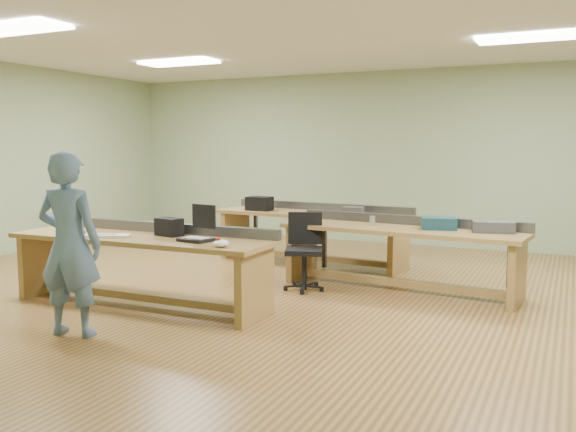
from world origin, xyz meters
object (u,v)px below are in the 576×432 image
object	(u,v)px
laptop_base	(196,240)
parts_bin_grey	(493,227)
parts_bin_teal	(439,223)
drinks_can	(372,221)
workbench_mid	(401,244)
workbench_front	(142,254)
camera_bag	(169,227)
task_chair	(304,262)
person	(69,244)
mug	(426,224)
workbench_back	(312,225)

from	to	relation	value
laptop_base	parts_bin_grey	size ratio (longest dim) A/B	0.69
parts_bin_teal	drinks_can	size ratio (longest dim) A/B	3.26
workbench_mid	drinks_can	distance (m)	0.43
workbench_front	parts_bin_teal	size ratio (longest dim) A/B	7.67
workbench_mid	camera_bag	size ratio (longest dim) A/B	10.48
task_chair	parts_bin_grey	size ratio (longest dim) A/B	2.05
parts_bin_teal	workbench_mid	bearing A→B (deg)	-172.41
person	mug	world-z (taller)	person
workbench_mid	laptop_base	world-z (taller)	workbench_mid
workbench_front	workbench_back	bearing A→B (deg)	75.47
camera_bag	parts_bin_teal	xyz separation A→B (m)	(2.49, 1.77, -0.03)
workbench_back	camera_bag	world-z (taller)	camera_bag
workbench_front	mug	world-z (taller)	workbench_front
laptop_base	task_chair	distance (m)	1.63
person	workbench_back	bearing A→B (deg)	-110.10
parts_bin_teal	camera_bag	bearing A→B (deg)	-144.53
task_chair	mug	distance (m)	1.49
person	parts_bin_grey	size ratio (longest dim) A/B	3.74
parts_bin_grey	workbench_mid	bearing A→B (deg)	-176.81
workbench_mid	task_chair	distance (m)	1.16
workbench_back	parts_bin_grey	world-z (taller)	parts_bin_grey
parts_bin_grey	drinks_can	size ratio (longest dim) A/B	3.73
workbench_back	mug	world-z (taller)	workbench_back
workbench_front	camera_bag	xyz separation A→B (m)	(0.26, 0.14, 0.29)
laptop_base	parts_bin_teal	distance (m)	2.82
workbench_mid	camera_bag	distance (m)	2.70
workbench_back	person	xyz separation A→B (m)	(-0.63, -4.06, 0.27)
parts_bin_grey	drinks_can	distance (m)	1.38
camera_bag	drinks_can	world-z (taller)	camera_bag
person	drinks_can	world-z (taller)	person
mug	workbench_mid	bearing A→B (deg)	178.90
task_chair	camera_bag	bearing A→B (deg)	-149.22
workbench_mid	drinks_can	world-z (taller)	drinks_can
drinks_can	parts_bin_grey	bearing A→B (deg)	2.68
drinks_can	workbench_mid	bearing A→B (deg)	1.17
parts_bin_teal	laptop_base	bearing A→B (deg)	-135.61
parts_bin_teal	mug	bearing A→B (deg)	-154.86
workbench_back	laptop_base	world-z (taller)	workbench_back
workbench_front	parts_bin_grey	bearing A→B (deg)	29.03
person	parts_bin_grey	world-z (taller)	person
workbench_back	mug	bearing A→B (deg)	-25.08
workbench_back	workbench_front	bearing A→B (deg)	-98.84
person	mug	distance (m)	3.89
person	mug	xyz separation A→B (m)	(2.52, 2.96, -0.03)
workbench_back	camera_bag	distance (m)	2.86
mug	workbench_back	bearing A→B (deg)	149.91
parts_bin_grey	workbench_back	bearing A→B (deg)	158.53
workbench_mid	camera_bag	world-z (taller)	camera_bag
workbench_mid	parts_bin_grey	size ratio (longest dim) A/B	6.58
workbench_front	workbench_mid	bearing A→B (deg)	37.92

